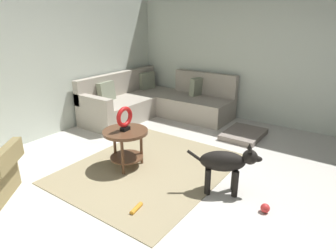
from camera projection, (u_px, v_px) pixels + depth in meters
ground_plane at (187, 193)px, 3.55m from camera, size 6.00×6.00×0.10m
wall_back at (31, 57)px, 4.66m from camera, size 6.00×0.12×2.70m
wall_right at (274, 52)px, 5.32m from camera, size 0.12×6.00×2.70m
area_rug at (149, 168)px, 4.03m from camera, size 2.30×1.90×0.01m
sectional_couch at (155, 103)px, 6.05m from camera, size 2.20×2.25×0.88m
side_table at (126, 139)px, 3.93m from camera, size 0.60×0.60×0.54m
torus_sculpture at (125, 118)px, 3.83m from camera, size 0.28×0.08×0.33m
dog_bed_mat at (244, 134)px, 5.08m from camera, size 0.80×0.60×0.09m
dog at (226, 163)px, 3.36m from camera, size 0.45×0.78×0.63m
dog_toy_ball at (265, 208)px, 3.11m from camera, size 0.10×0.10×0.10m
dog_toy_rope at (136, 208)px, 3.14m from camera, size 0.20×0.08×0.05m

